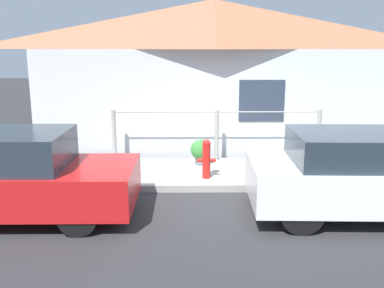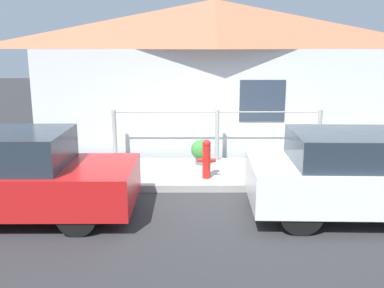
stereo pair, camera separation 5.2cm
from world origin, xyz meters
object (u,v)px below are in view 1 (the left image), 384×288
potted_plant_by_fence (48,146)px  potted_plant_corner (321,151)px  fire_hydrant (206,158)px  potted_plant_near_hydrant (201,151)px  car_left (6,176)px  car_right (360,174)px

potted_plant_by_fence → potted_plant_corner: bearing=-5.7°
fire_hydrant → potted_plant_by_fence: size_ratio=1.26×
potted_plant_near_hydrant → potted_plant_by_fence: potted_plant_by_fence is taller
potted_plant_by_fence → potted_plant_corner: 6.19m
car_left → potted_plant_near_hydrant: bearing=39.9°
car_right → fire_hydrant: (-2.46, 1.66, -0.15)m
fire_hydrant → car_right: bearing=-34.0°
fire_hydrant → potted_plant_near_hydrant: (-0.09, 1.04, -0.10)m
car_right → potted_plant_by_fence: bearing=155.8°
potted_plant_near_hydrant → car_left: bearing=-140.3°
car_right → potted_plant_near_hydrant: (-2.55, 2.70, -0.26)m
car_right → potted_plant_corner: bearing=89.7°
fire_hydrant → potted_plant_corner: bearing=15.1°
car_right → potted_plant_corner: car_right is taller
car_left → car_right: bearing=0.2°
potted_plant_by_fence → potted_plant_corner: (6.16, -0.61, 0.01)m
car_right → potted_plant_corner: 2.36m
potted_plant_near_hydrant → potted_plant_corner: potted_plant_corner is taller
car_right → fire_hydrant: size_ratio=4.65×
car_right → potted_plant_near_hydrant: 3.73m
fire_hydrant → potted_plant_corner: fire_hydrant is taller
potted_plant_near_hydrant → fire_hydrant: bearing=-85.3°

